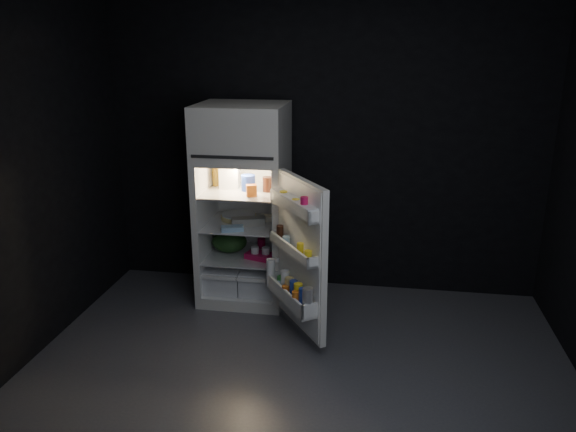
% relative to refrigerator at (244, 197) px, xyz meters
% --- Properties ---
extents(floor, '(4.00, 3.40, 0.00)m').
position_rel_refrigerator_xyz_m(floor, '(0.66, -1.32, -0.96)').
color(floor, '#4D4D52').
rests_on(floor, ground).
extents(wall_back, '(4.00, 0.00, 2.70)m').
position_rel_refrigerator_xyz_m(wall_back, '(0.66, 0.38, 0.39)').
color(wall_back, black).
rests_on(wall_back, ground).
extents(wall_front, '(4.00, 0.00, 2.70)m').
position_rel_refrigerator_xyz_m(wall_front, '(0.66, -3.02, 0.39)').
color(wall_front, black).
rests_on(wall_front, ground).
extents(wall_left, '(0.00, 3.40, 2.70)m').
position_rel_refrigerator_xyz_m(wall_left, '(-1.34, -1.32, 0.39)').
color(wall_left, black).
rests_on(wall_left, ground).
extents(refrigerator, '(0.76, 0.71, 1.78)m').
position_rel_refrigerator_xyz_m(refrigerator, '(0.00, 0.00, 0.00)').
color(refrigerator, white).
rests_on(refrigerator, ground).
extents(fridge_door, '(0.56, 0.70, 1.22)m').
position_rel_refrigerator_xyz_m(fridge_door, '(0.59, -0.69, -0.27)').
color(fridge_door, white).
rests_on(fridge_door, ground).
extents(milk_jug, '(0.18, 0.18, 0.24)m').
position_rel_refrigerator_xyz_m(milk_jug, '(-0.14, 0.04, 0.19)').
color(milk_jug, white).
rests_on(milk_jug, refrigerator).
extents(mayo_jar, '(0.13, 0.13, 0.14)m').
position_rel_refrigerator_xyz_m(mayo_jar, '(0.05, -0.04, 0.14)').
color(mayo_jar, '#1E3AA7').
rests_on(mayo_jar, refrigerator).
extents(jam_jar, '(0.10, 0.10, 0.13)m').
position_rel_refrigerator_xyz_m(jam_jar, '(0.23, -0.04, 0.14)').
color(jam_jar, black).
rests_on(jam_jar, refrigerator).
extents(amber_bottle, '(0.10, 0.10, 0.22)m').
position_rel_refrigerator_xyz_m(amber_bottle, '(-0.27, 0.10, 0.18)').
color(amber_bottle, '#B3801C').
rests_on(amber_bottle, refrigerator).
extents(small_carton, '(0.10, 0.09, 0.10)m').
position_rel_refrigerator_xyz_m(small_carton, '(0.12, -0.21, 0.12)').
color(small_carton, '#D36218').
rests_on(small_carton, refrigerator).
extents(egg_carton, '(0.31, 0.19, 0.07)m').
position_rel_refrigerator_xyz_m(egg_carton, '(0.06, -0.11, -0.19)').
color(egg_carton, gray).
rests_on(egg_carton, refrigerator).
extents(pie, '(0.40, 0.40, 0.04)m').
position_rel_refrigerator_xyz_m(pie, '(-0.07, 0.06, -0.21)').
color(pie, tan).
rests_on(pie, refrigerator).
extents(flat_package, '(0.21, 0.15, 0.04)m').
position_rel_refrigerator_xyz_m(flat_package, '(-0.04, -0.27, -0.21)').
color(flat_package, '#7CA2C0').
rests_on(flat_package, refrigerator).
extents(wrapped_pkg, '(0.14, 0.13, 0.05)m').
position_rel_refrigerator_xyz_m(wrapped_pkg, '(0.24, 0.06, -0.20)').
color(wrapped_pkg, beige).
rests_on(wrapped_pkg, refrigerator).
extents(produce_bag, '(0.36, 0.32, 0.20)m').
position_rel_refrigerator_xyz_m(produce_bag, '(-0.15, -0.01, -0.43)').
color(produce_bag, '#193815').
rests_on(produce_bag, refrigerator).
extents(yogurt_tray, '(0.31, 0.23, 0.05)m').
position_rel_refrigerator_xyz_m(yogurt_tray, '(0.18, -0.13, -0.50)').
color(yogurt_tray, '#C41048').
rests_on(yogurt_tray, refrigerator).
extents(small_can_red, '(0.09, 0.09, 0.09)m').
position_rel_refrigerator_xyz_m(small_can_red, '(0.12, 0.15, -0.48)').
color(small_can_red, '#C41048').
rests_on(small_can_red, refrigerator).
extents(small_can_silver, '(0.08, 0.08, 0.09)m').
position_rel_refrigerator_xyz_m(small_can_silver, '(0.26, 0.13, -0.48)').
color(small_can_silver, silver).
rests_on(small_can_silver, refrigerator).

